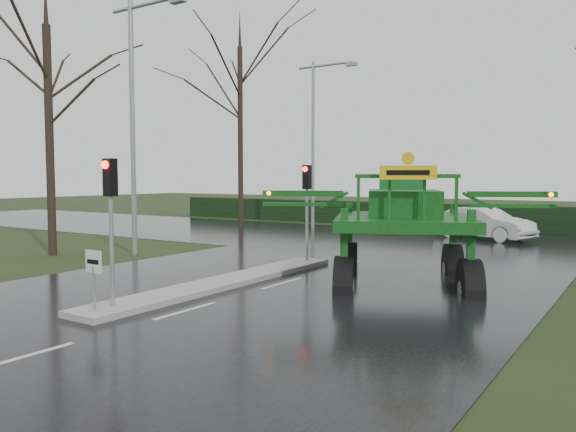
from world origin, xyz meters
The scene contains 14 objects.
ground centered at (0.00, 0.00, 0.00)m, with size 140.00×140.00×0.00m, color black.
road_main centered at (0.00, 10.00, 0.00)m, with size 14.00×80.00×0.02m, color black.
road_cross centered at (0.00, 16.00, 0.01)m, with size 80.00×12.00×0.02m, color black.
median_island centered at (-1.30, 3.00, 0.09)m, with size 1.20×10.00×0.16m, color gray.
hedge_row centered at (0.00, 24.00, 0.75)m, with size 44.00×0.90×1.50m, color black.
keep_left_sign centered at (-1.30, -1.50, 1.06)m, with size 0.50×0.07×1.35m.
traffic_signal_near centered at (-1.30, -1.01, 2.59)m, with size 0.26×0.33×3.52m.
traffic_signal_mid centered at (-1.30, 7.49, 2.59)m, with size 0.26×0.33×3.52m.
street_light_left_near centered at (-8.19, 6.00, 5.99)m, with size 3.85×0.30×10.00m.
street_light_left_far centered at (-8.19, 20.00, 5.99)m, with size 3.85×0.30×10.00m.
tree_left_near centered at (-11.00, 4.00, 5.85)m, with size 6.30×6.30×10.85m.
tree_left_far centered at (-12.50, 18.00, 7.15)m, with size 7.70×7.70×13.26m.
crop_sprayer centered at (1.76, 4.50, 2.22)m, with size 7.71×6.38×4.70m.
white_sedan centered at (1.91, 19.06, 0.00)m, with size 1.70×4.86×1.60m, color silver.
Camera 1 is at (8.98, -9.36, 3.11)m, focal length 35.00 mm.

